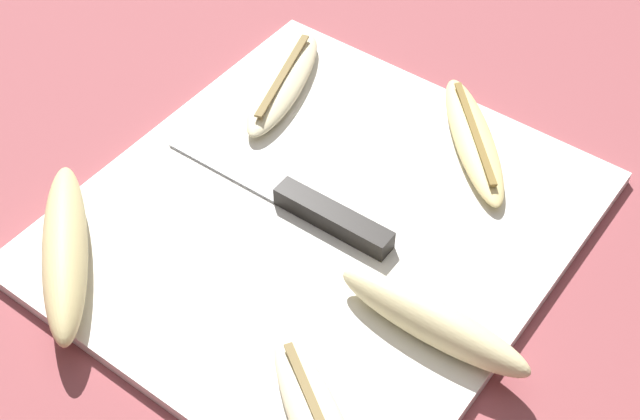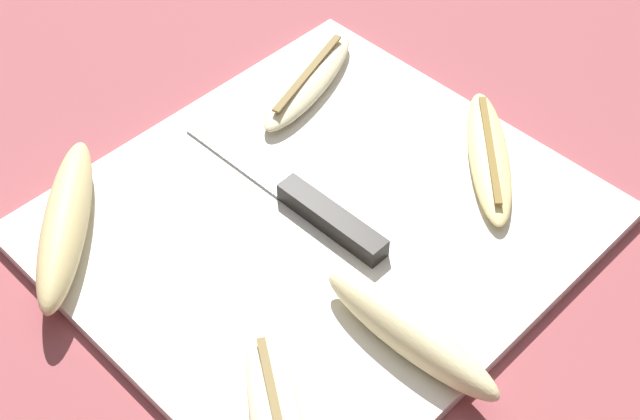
% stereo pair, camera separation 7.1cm
% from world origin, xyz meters
% --- Properties ---
extents(ground_plane, '(4.00, 4.00, 0.00)m').
position_xyz_m(ground_plane, '(0.00, 0.00, 0.00)').
color(ground_plane, '#93474C').
extents(cutting_board, '(0.41, 0.38, 0.01)m').
position_xyz_m(cutting_board, '(0.00, 0.00, 0.01)').
color(cutting_board, white).
rests_on(cutting_board, ground_plane).
extents(knife, '(0.02, 0.23, 0.02)m').
position_xyz_m(knife, '(0.00, 0.01, 0.02)').
color(knife, black).
rests_on(knife, cutting_board).
extents(banana_soft_right, '(0.04, 0.16, 0.03)m').
position_xyz_m(banana_soft_right, '(-0.04, -0.14, 0.03)').
color(banana_soft_right, beige).
rests_on(banana_soft_right, cutting_board).
extents(banana_golden_short, '(0.14, 0.14, 0.02)m').
position_xyz_m(banana_golden_short, '(0.15, -0.06, 0.02)').
color(banana_golden_short, '#EDD689').
rests_on(banana_golden_short, cutting_board).
extents(banana_spotted_left, '(0.15, 0.16, 0.04)m').
position_xyz_m(banana_spotted_left, '(-0.16, 0.13, 0.03)').
color(banana_spotted_left, '#DBC684').
rests_on(banana_spotted_left, cutting_board).
extents(banana_pale_long, '(0.16, 0.09, 0.02)m').
position_xyz_m(banana_pale_long, '(0.11, 0.13, 0.02)').
color(banana_pale_long, beige).
rests_on(banana_pale_long, cutting_board).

